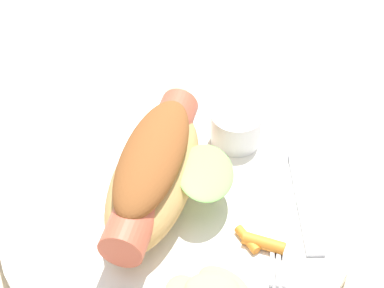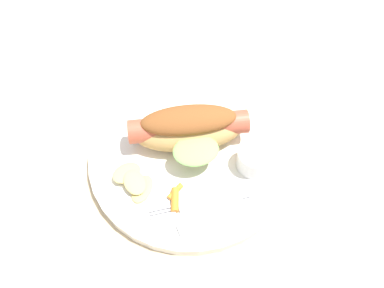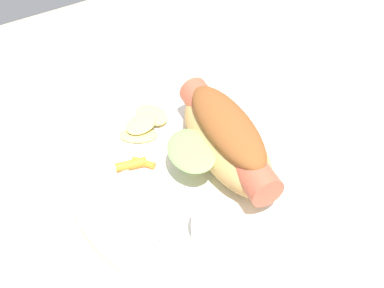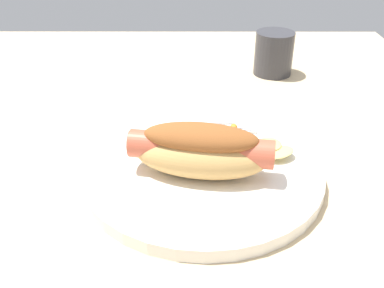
{
  "view_description": "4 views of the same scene",
  "coord_description": "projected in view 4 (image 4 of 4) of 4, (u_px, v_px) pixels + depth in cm",
  "views": [
    {
      "loc": [
        4.33,
        -33.34,
        37.71
      ],
      "look_at": [
        1.71,
        -1.04,
        6.31
      ],
      "focal_mm": 54.95,
      "sensor_mm": 36.0,
      "label": 1
    },
    {
      "loc": [
        26.57,
        -9.97,
        43.34
      ],
      "look_at": [
        1.71,
        -2.94,
        4.89
      ],
      "focal_mm": 33.28,
      "sensor_mm": 36.0,
      "label": 2
    },
    {
      "loc": [
        19.54,
        22.58,
        36.21
      ],
      "look_at": [
        1.66,
        -4.55,
        3.73
      ],
      "focal_mm": 42.69,
      "sensor_mm": 36.0,
      "label": 3
    },
    {
      "loc": [
        -41.98,
        -1.74,
        30.04
      ],
      "look_at": [
        0.72,
        -1.63,
        4.42
      ],
      "focal_mm": 40.58,
      "sensor_mm": 36.0,
      "label": 4
    }
  ],
  "objects": [
    {
      "name": "fork",
      "position": [
        193.0,
        130.0,
        0.58
      ],
      "size": [
        1.91,
        16.45,
        0.4
      ],
      "rotation": [
        0.0,
        0.0,
        4.67
      ],
      "color": "silver",
      "rests_on": "plate"
    },
    {
      "name": "ground_plane",
      "position": [
        178.0,
        185.0,
        0.52
      ],
      "size": [
        120.0,
        90.0,
        1.8
      ],
      "primitive_type": "cube",
      "color": "tan"
    },
    {
      "name": "carrot_garnish",
      "position": [
        231.0,
        134.0,
        0.57
      ],
      "size": [
        3.87,
        2.45,
        0.98
      ],
      "color": "orange",
      "rests_on": "plate"
    },
    {
      "name": "plate",
      "position": [
        203.0,
        170.0,
        0.52
      ],
      "size": [
        28.25,
        28.25,
        1.6
      ],
      "primitive_type": "cylinder",
      "color": "white",
      "rests_on": "ground_plane"
    },
    {
      "name": "drinking_cup",
      "position": [
        274.0,
        53.0,
        0.78
      ],
      "size": [
        6.9,
        6.9,
        7.71
      ],
      "primitive_type": "cylinder",
      "color": "#333338",
      "rests_on": "ground_plane"
    },
    {
      "name": "knife",
      "position": [
        185.0,
        123.0,
        0.6
      ],
      "size": [
        2.74,
        13.87,
        0.36
      ],
      "primitive_type": "cube",
      "rotation": [
        0.0,
        0.0,
        4.81
      ],
      "color": "silver",
      "rests_on": "plate"
    },
    {
      "name": "hot_dog",
      "position": [
        201.0,
        150.0,
        0.48
      ],
      "size": [
        10.73,
        16.43,
        6.21
      ],
      "rotation": [
        0.0,
        0.0,
        4.55
      ],
      "color": "tan",
      "rests_on": "plate"
    },
    {
      "name": "sauce_ramekin",
      "position": [
        143.0,
        135.0,
        0.54
      ],
      "size": [
        4.43,
        4.43,
        3.02
      ],
      "primitive_type": "cylinder",
      "color": "white",
      "rests_on": "plate"
    },
    {
      "name": "chips_pile",
      "position": [
        270.0,
        147.0,
        0.53
      ],
      "size": [
        7.05,
        6.07,
        1.48
      ],
      "color": "#D9C26C",
      "rests_on": "plate"
    }
  ]
}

